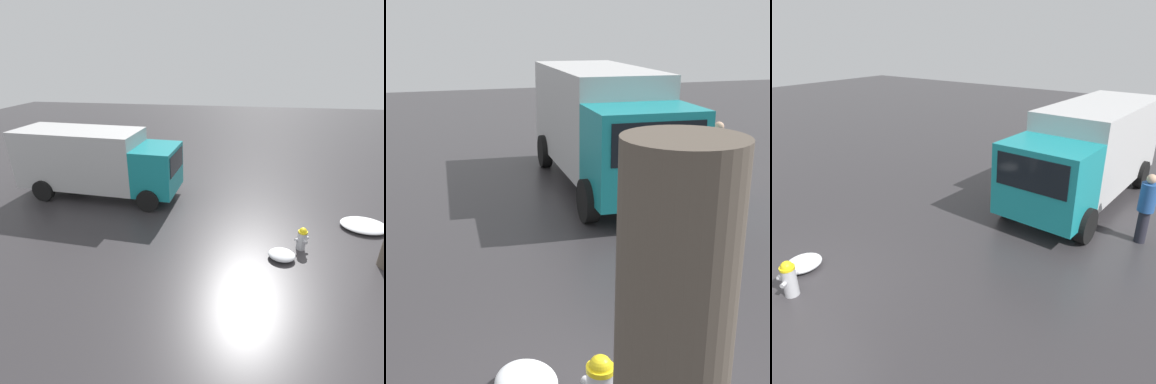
# 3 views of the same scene
# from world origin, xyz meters

# --- Properties ---
(delivery_truck) EXTENTS (6.97, 2.82, 2.85)m
(delivery_truck) POSITION_xyz_m (8.12, -3.01, 1.57)
(delivery_truck) COLOR teal
(delivery_truck) RESTS_ON ground_plane
(pedestrian) EXTENTS (0.39, 0.39, 1.78)m
(pedestrian) POSITION_xyz_m (6.21, -5.09, 0.97)
(pedestrian) COLOR #23232D
(pedestrian) RESTS_ON ground_plane
(snow_pile_curbside) EXTENTS (0.80, 0.69, 0.26)m
(snow_pile_curbside) POSITION_xyz_m (0.65, 0.62, 0.13)
(snow_pile_curbside) COLOR white
(snow_pile_curbside) RESTS_ON ground_plane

